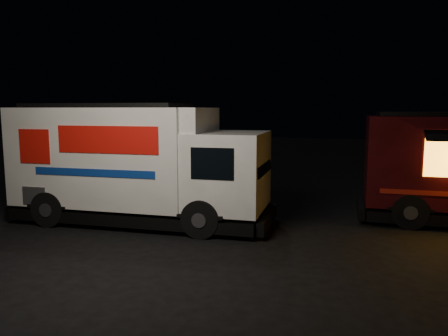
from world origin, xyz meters
TOP-DOWN VIEW (x-y plane):
  - ground at (0.00, 0.00)m, footprint 80.00×80.00m
  - white_truck at (-2.05, 0.99)m, footprint 7.84×2.75m

SIDE VIEW (x-z plane):
  - ground at x=0.00m, z-range 0.00..0.00m
  - white_truck at x=-2.05m, z-range 0.00..3.54m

